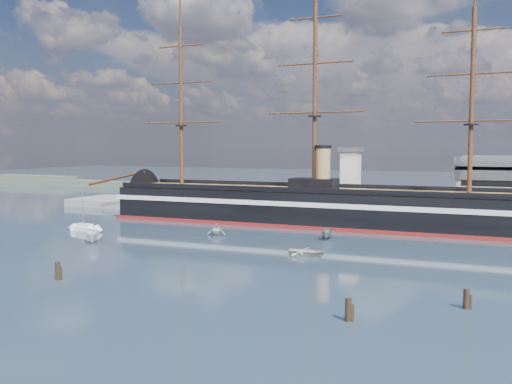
% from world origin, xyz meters
% --- Properties ---
extents(ground, '(600.00, 600.00, 0.00)m').
position_xyz_m(ground, '(0.00, 40.00, 0.00)').
color(ground, '#2A3845').
rests_on(ground, ground).
extents(quay, '(180.00, 18.00, 2.00)m').
position_xyz_m(quay, '(10.00, 76.00, 0.00)').
color(quay, slate).
rests_on(quay, ground).
extents(quay_tower, '(5.00, 5.00, 15.00)m').
position_xyz_m(quay_tower, '(3.00, 73.00, 9.75)').
color(quay_tower, silver).
rests_on(quay_tower, ground).
extents(shoreline, '(120.00, 10.00, 4.00)m').
position_xyz_m(shoreline, '(-139.23, 135.00, 1.45)').
color(shoreline, '#3F4C38').
rests_on(shoreline, ground).
extents(warship, '(113.07, 18.41, 53.94)m').
position_xyz_m(warship, '(-5.32, 60.00, 4.04)').
color(warship, black).
rests_on(warship, ground).
extents(sailboat, '(7.05, 3.31, 10.87)m').
position_xyz_m(sailboat, '(-40.86, 31.46, 0.69)').
color(sailboat, white).
rests_on(sailboat, ground).
extents(motorboat_a, '(7.11, 6.52, 2.84)m').
position_xyz_m(motorboat_a, '(-29.55, 20.52, 0.00)').
color(motorboat_a, white).
rests_on(motorboat_a, ground).
extents(motorboat_b, '(1.85, 3.84, 1.73)m').
position_xyz_m(motorboat_b, '(9.09, 25.84, 0.00)').
color(motorboat_b, beige).
rests_on(motorboat_b, ground).
extents(motorboat_c, '(5.83, 2.84, 2.24)m').
position_xyz_m(motorboat_c, '(7.10, 42.41, 0.00)').
color(motorboat_c, slate).
rests_on(motorboat_c, ground).
extents(motorboat_d, '(7.30, 5.03, 2.46)m').
position_xyz_m(motorboat_d, '(-14.14, 38.37, 0.00)').
color(motorboat_d, silver).
rests_on(motorboat_d, ground).
extents(piling_near_left, '(0.64, 0.64, 3.04)m').
position_xyz_m(piling_near_left, '(-14.80, -3.23, 0.00)').
color(piling_near_left, black).
rests_on(piling_near_left, ground).
extents(piling_near_right, '(0.64, 0.64, 3.03)m').
position_xyz_m(piling_near_right, '(24.21, -4.50, 0.00)').
color(piling_near_right, black).
rests_on(piling_near_right, ground).
extents(piling_far_right, '(0.64, 0.64, 2.86)m').
position_xyz_m(piling_far_right, '(34.47, 4.95, 0.00)').
color(piling_far_right, black).
rests_on(piling_far_right, ground).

